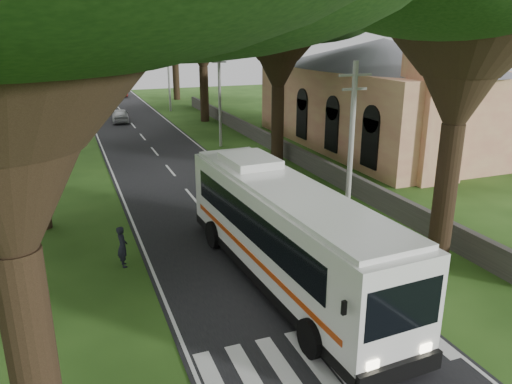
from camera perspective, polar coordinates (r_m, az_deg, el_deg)
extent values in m
plane|color=#214212|center=(17.19, 4.56, -14.63)|extent=(140.00, 140.00, 0.00)
cube|color=black|center=(39.60, -11.24, 4.23)|extent=(8.00, 120.00, 0.04)
cube|color=silver|center=(15.74, 7.86, -18.22)|extent=(8.00, 3.00, 0.01)
cube|color=#383533|center=(40.98, 1.48, 5.89)|extent=(0.35, 50.00, 1.20)
cube|color=#C97562|center=(43.08, 13.84, 9.49)|extent=(12.00, 22.00, 6.40)
pyramid|color=#595960|center=(42.66, 14.41, 16.67)|extent=(14.00, 24.00, 2.20)
cube|color=#C97562|center=(33.18, 19.62, 9.68)|extent=(3.00, 3.00, 10.00)
cone|color=#595960|center=(32.93, 20.74, 19.68)|extent=(4.00, 4.00, 1.60)
cylinder|color=gray|center=(23.02, 10.76, 4.53)|extent=(0.24, 0.24, 8.00)
cube|color=gray|center=(22.48, 11.28, 12.98)|extent=(1.60, 0.10, 0.10)
cube|color=gray|center=(22.54, 11.19, 11.46)|extent=(1.20, 0.10, 0.10)
cylinder|color=gray|center=(41.09, -4.17, 10.69)|extent=(0.24, 0.24, 8.00)
cube|color=gray|center=(40.79, -4.28, 15.43)|extent=(1.60, 0.10, 0.10)
cube|color=gray|center=(40.82, -4.26, 14.59)|extent=(1.20, 0.10, 0.10)
cylinder|color=gray|center=(60.39, -9.93, 12.85)|extent=(0.24, 0.24, 8.00)
cube|color=gray|center=(60.18, -10.11, 16.07)|extent=(1.60, 0.10, 0.10)
cube|color=gray|center=(60.21, -10.08, 15.50)|extent=(1.20, 0.10, 0.10)
cylinder|color=black|center=(11.11, -23.80, -19.32)|extent=(0.90, 0.90, 5.62)
cylinder|color=black|center=(25.86, -23.90, 1.81)|extent=(0.90, 0.90, 5.41)
cone|color=black|center=(25.09, -25.25, 11.95)|extent=(3.20, 3.20, 3.80)
cylinder|color=black|center=(43.44, -22.57, 8.33)|extent=(0.90, 0.90, 5.83)
cone|color=black|center=(43.00, -23.37, 14.63)|extent=(3.20, 3.20, 3.80)
cylinder|color=black|center=(61.35, -23.38, 10.54)|extent=(0.90, 0.90, 5.44)
cone|color=black|center=(61.03, -23.93, 14.82)|extent=(3.20, 3.20, 3.80)
ellipsoid|color=black|center=(61.02, -24.40, 18.31)|extent=(12.68, 12.68, 5.33)
cylinder|color=black|center=(21.41, 20.77, -0.41)|extent=(0.90, 0.90, 5.82)
cone|color=black|center=(20.50, 22.29, 12.45)|extent=(3.20, 3.20, 3.80)
cylinder|color=black|center=(36.58, 2.47, 7.74)|extent=(0.90, 0.90, 5.40)
cone|color=black|center=(36.04, 2.57, 14.95)|extent=(3.20, 3.20, 3.80)
ellipsoid|color=black|center=(36.02, 2.66, 20.83)|extent=(13.68, 13.68, 5.75)
cylinder|color=black|center=(53.23, -5.93, 11.04)|extent=(0.90, 0.90, 5.60)
cone|color=black|center=(52.86, -6.10, 16.10)|extent=(3.20, 3.20, 3.80)
ellipsoid|color=black|center=(52.87, -6.25, 20.37)|extent=(15.49, 15.49, 6.51)
cylinder|color=black|center=(70.82, -9.14, 12.98)|extent=(0.90, 0.90, 6.40)
cone|color=black|center=(70.56, -9.35, 17.10)|extent=(3.20, 3.20, 3.80)
cube|color=white|center=(18.68, 3.37, -4.48)|extent=(3.46, 13.31, 3.24)
cube|color=black|center=(18.78, 2.93, -2.81)|extent=(3.39, 10.90, 1.21)
cube|color=black|center=(19.33, 3.28, -8.76)|extent=(3.50, 13.36, 0.38)
cube|color=#BE3D0C|center=(18.98, 3.33, -6.54)|extent=(3.44, 12.00, 0.20)
cube|color=white|center=(18.10, 3.46, 0.46)|extent=(3.20, 12.64, 0.20)
cylinder|color=black|center=(15.42, 6.39, -16.25)|extent=(0.45, 1.23, 1.21)
cylinder|color=black|center=(16.80, 14.73, -13.65)|extent=(0.45, 1.23, 1.21)
cylinder|color=black|center=(22.30, -4.84, -4.85)|extent=(0.45, 1.23, 1.21)
cylinder|color=black|center=(23.27, 1.55, -3.78)|extent=(0.45, 1.23, 1.21)
imported|color=#B8BABE|center=(54.39, -15.25, 8.46)|extent=(2.03, 4.27, 1.41)
imported|color=maroon|center=(76.11, -15.49, 11.04)|extent=(2.57, 5.10, 1.42)
imported|color=black|center=(21.10, -15.02, -6.03)|extent=(0.47, 0.67, 1.74)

